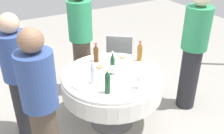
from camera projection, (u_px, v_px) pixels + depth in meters
ground_plane at (112, 121)px, 3.52m from camera, size 10.00×10.00×0.00m
dining_table at (112, 85)px, 3.24m from camera, size 1.25×1.25×0.74m
bottle_amber_mid at (140, 52)px, 3.43m from camera, size 0.07×0.07×0.28m
bottle_clear_west at (93, 72)px, 2.92m from camera, size 0.07×0.07×0.32m
bottle_dark_green_right at (108, 82)px, 2.75m from camera, size 0.06×0.06×0.28m
bottle_dark_green_front at (112, 64)px, 3.11m from camera, size 0.06×0.06×0.30m
bottle_brown_outer at (96, 53)px, 3.40m from camera, size 0.07×0.07×0.26m
wine_glass_front at (139, 80)px, 2.84m from camera, size 0.06×0.06×0.15m
wine_glass_outer at (113, 70)px, 3.01m from camera, size 0.06×0.06×0.16m
plate_east at (100, 68)px, 3.29m from camera, size 0.23×0.23×0.04m
plate_left at (142, 72)px, 3.20m from camera, size 0.25×0.25×0.02m
plate_rear at (122, 58)px, 3.53m from camera, size 0.21×0.21×0.04m
plate_near at (80, 74)px, 3.15m from camera, size 0.25×0.25×0.02m
folded_napkin at (80, 86)px, 2.91m from camera, size 0.20×0.20×0.02m
person_mid at (19, 77)px, 2.96m from camera, size 0.34×0.34×1.56m
person_west at (193, 50)px, 3.43m from camera, size 0.34×0.34×1.69m
person_right at (41, 104)px, 2.45m from camera, size 0.34×0.34×1.61m
person_front at (81, 41)px, 3.76m from camera, size 0.34×0.34×1.66m
chair_south at (120, 54)px, 4.17m from camera, size 0.56×0.56×0.87m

